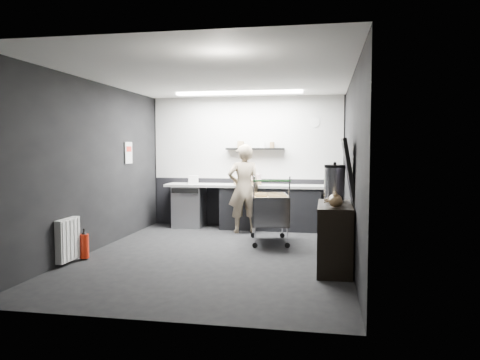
# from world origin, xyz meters

# --- Properties ---
(floor) EXTENTS (5.50, 5.50, 0.00)m
(floor) POSITION_xyz_m (0.00, 0.00, 0.00)
(floor) COLOR black
(floor) RESTS_ON ground
(ceiling) EXTENTS (5.50, 5.50, 0.00)m
(ceiling) POSITION_xyz_m (0.00, 0.00, 2.70)
(ceiling) COLOR white
(ceiling) RESTS_ON wall_back
(wall_back) EXTENTS (5.50, 0.00, 5.50)m
(wall_back) POSITION_xyz_m (0.00, 2.75, 1.35)
(wall_back) COLOR black
(wall_back) RESTS_ON floor
(wall_front) EXTENTS (5.50, 0.00, 5.50)m
(wall_front) POSITION_xyz_m (0.00, -2.75, 1.35)
(wall_front) COLOR black
(wall_front) RESTS_ON floor
(wall_left) EXTENTS (0.00, 5.50, 5.50)m
(wall_left) POSITION_xyz_m (-2.00, 0.00, 1.35)
(wall_left) COLOR black
(wall_left) RESTS_ON floor
(wall_right) EXTENTS (0.00, 5.50, 5.50)m
(wall_right) POSITION_xyz_m (2.00, 0.00, 1.35)
(wall_right) COLOR black
(wall_right) RESTS_ON floor
(kitchen_wall_panel) EXTENTS (3.95, 0.02, 1.70)m
(kitchen_wall_panel) POSITION_xyz_m (0.00, 2.73, 1.85)
(kitchen_wall_panel) COLOR #BBBBB7
(kitchen_wall_panel) RESTS_ON wall_back
(dado_panel) EXTENTS (3.95, 0.02, 1.00)m
(dado_panel) POSITION_xyz_m (0.00, 2.73, 0.50)
(dado_panel) COLOR black
(dado_panel) RESTS_ON wall_back
(floating_shelf) EXTENTS (1.20, 0.22, 0.04)m
(floating_shelf) POSITION_xyz_m (0.20, 2.62, 1.62)
(floating_shelf) COLOR black
(floating_shelf) RESTS_ON wall_back
(wall_clock) EXTENTS (0.20, 0.03, 0.20)m
(wall_clock) POSITION_xyz_m (1.40, 2.72, 2.15)
(wall_clock) COLOR silver
(wall_clock) RESTS_ON wall_back
(poster) EXTENTS (0.02, 0.30, 0.40)m
(poster) POSITION_xyz_m (-1.98, 1.30, 1.55)
(poster) COLOR silver
(poster) RESTS_ON wall_left
(poster_red_band) EXTENTS (0.02, 0.22, 0.10)m
(poster_red_band) POSITION_xyz_m (-1.98, 1.30, 1.62)
(poster_red_band) COLOR red
(poster_red_band) RESTS_ON poster
(radiator) EXTENTS (0.10, 0.50, 0.60)m
(radiator) POSITION_xyz_m (-1.94, -0.90, 0.35)
(radiator) COLOR silver
(radiator) RESTS_ON wall_left
(ceiling_strip) EXTENTS (2.40, 0.20, 0.04)m
(ceiling_strip) POSITION_xyz_m (0.00, 1.85, 2.67)
(ceiling_strip) COLOR white
(ceiling_strip) RESTS_ON ceiling
(prep_counter) EXTENTS (3.20, 0.61, 0.90)m
(prep_counter) POSITION_xyz_m (0.14, 2.42, 0.46)
(prep_counter) COLOR black
(prep_counter) RESTS_ON floor
(person) EXTENTS (0.72, 0.59, 1.71)m
(person) POSITION_xyz_m (0.08, 1.97, 0.85)
(person) COLOR #BAAF94
(person) RESTS_ON floor
(shopping_cart) EXTENTS (0.79, 1.13, 1.13)m
(shopping_cart) POSITION_xyz_m (0.68, 1.10, 0.54)
(shopping_cart) COLOR silver
(shopping_cart) RESTS_ON floor
(sideboard) EXTENTS (0.51, 1.19, 1.78)m
(sideboard) POSITION_xyz_m (1.77, -0.47, 0.57)
(sideboard) COLOR black
(sideboard) RESTS_ON floor
(fire_extinguisher) EXTENTS (0.13, 0.13, 0.44)m
(fire_extinguisher) POSITION_xyz_m (-1.85, -0.61, 0.21)
(fire_extinguisher) COLOR red
(fire_extinguisher) RESTS_ON floor
(cardboard_box) EXTENTS (0.59, 0.52, 0.10)m
(cardboard_box) POSITION_xyz_m (0.08, 2.37, 0.95)
(cardboard_box) COLOR olive
(cardboard_box) RESTS_ON prep_counter
(pink_tub) EXTENTS (0.21, 0.21, 0.21)m
(pink_tub) POSITION_xyz_m (0.25, 2.42, 1.01)
(pink_tub) COLOR beige
(pink_tub) RESTS_ON prep_counter
(white_container) EXTENTS (0.22, 0.19, 0.17)m
(white_container) POSITION_xyz_m (-1.04, 2.37, 0.99)
(white_container) COLOR silver
(white_container) RESTS_ON prep_counter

